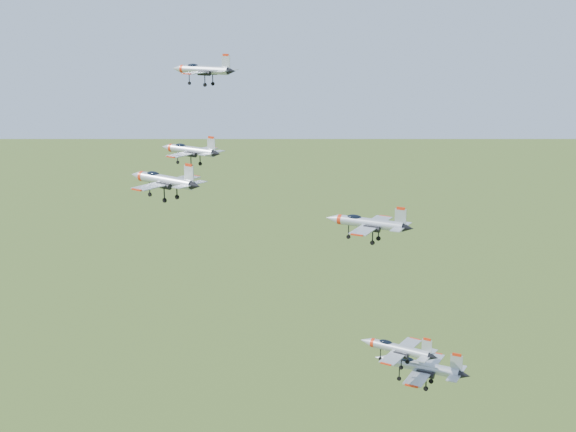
% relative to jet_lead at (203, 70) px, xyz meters
% --- Properties ---
extents(jet_lead, '(13.07, 10.74, 3.50)m').
position_rel_jet_lead_xyz_m(jet_lead, '(0.00, 0.00, 0.00)').
color(jet_lead, '#A8AEB5').
extents(jet_left_high, '(11.56, 9.61, 3.09)m').
position_rel_jet_lead_xyz_m(jet_left_high, '(8.86, -17.25, -10.40)').
color(jet_left_high, '#A8AEB5').
extents(jet_right_high, '(13.48, 11.28, 3.61)m').
position_rel_jet_lead_xyz_m(jet_right_high, '(11.19, -27.11, -12.84)').
color(jet_right_high, '#A8AEB5').
extents(jet_left_low, '(13.89, 11.41, 3.72)m').
position_rel_jet_lead_xyz_m(jet_left_low, '(34.30, -8.67, -20.53)').
color(jet_left_low, '#A8AEB5').
extents(jet_right_low, '(11.41, 9.44, 3.05)m').
position_rel_jet_lead_xyz_m(jet_right_low, '(43.86, -20.58, -33.91)').
color(jet_right_low, '#A8AEB5').
extents(jet_trail, '(13.63, 11.20, 3.65)m').
position_rel_jet_lead_xyz_m(jet_trail, '(46.11, -17.40, -37.34)').
color(jet_trail, '#A8AEB5').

